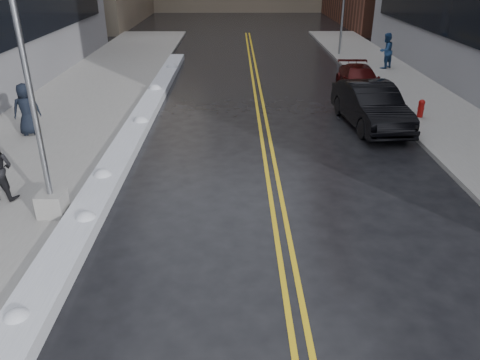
{
  "coord_description": "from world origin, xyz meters",
  "views": [
    {
      "loc": [
        1.36,
        -8.51,
        6.1
      ],
      "look_at": [
        1.47,
        1.57,
        1.3
      ],
      "focal_mm": 35.0,
      "sensor_mm": 36.0,
      "label": 1
    }
  ],
  "objects_px": {
    "lamppost": "(37,126)",
    "fire_hydrant": "(421,107)",
    "pedestrian_c": "(27,109)",
    "pedestrian_east": "(386,51)",
    "car_maroon": "(359,80)",
    "car_black": "(371,105)",
    "traffic_signal": "(344,3)"
  },
  "relations": [
    {
      "from": "lamppost",
      "to": "fire_hydrant",
      "type": "xyz_separation_m",
      "value": [
        12.3,
        8.0,
        -1.98
      ]
    },
    {
      "from": "pedestrian_c",
      "to": "pedestrian_east",
      "type": "height_order",
      "value": "pedestrian_east"
    },
    {
      "from": "pedestrian_east",
      "to": "car_maroon",
      "type": "height_order",
      "value": "pedestrian_east"
    },
    {
      "from": "fire_hydrant",
      "to": "pedestrian_c",
      "type": "xyz_separation_m",
      "value": [
        -15.25,
        -1.94,
        0.55
      ]
    },
    {
      "from": "pedestrian_east",
      "to": "car_black",
      "type": "xyz_separation_m",
      "value": [
        -3.5,
        -10.08,
        -0.32
      ]
    },
    {
      "from": "pedestrian_east",
      "to": "car_black",
      "type": "bearing_deg",
      "value": 33.5
    },
    {
      "from": "car_maroon",
      "to": "traffic_signal",
      "type": "bearing_deg",
      "value": 86.4
    },
    {
      "from": "lamppost",
      "to": "pedestrian_c",
      "type": "bearing_deg",
      "value": 115.95
    },
    {
      "from": "lamppost",
      "to": "car_black",
      "type": "xyz_separation_m",
      "value": [
        10.02,
        7.33,
        -1.7
      ]
    },
    {
      "from": "traffic_signal",
      "to": "car_maroon",
      "type": "distance_m",
      "value": 10.07
    },
    {
      "from": "traffic_signal",
      "to": "car_black",
      "type": "height_order",
      "value": "traffic_signal"
    },
    {
      "from": "fire_hydrant",
      "to": "traffic_signal",
      "type": "relative_size",
      "value": 0.12
    },
    {
      "from": "pedestrian_east",
      "to": "car_black",
      "type": "distance_m",
      "value": 10.68
    },
    {
      "from": "traffic_signal",
      "to": "car_maroon",
      "type": "xyz_separation_m",
      "value": [
        -1.0,
        -9.63,
        -2.76
      ]
    },
    {
      "from": "lamppost",
      "to": "fire_hydrant",
      "type": "distance_m",
      "value": 14.81
    },
    {
      "from": "fire_hydrant",
      "to": "car_black",
      "type": "height_order",
      "value": "car_black"
    },
    {
      "from": "pedestrian_east",
      "to": "pedestrian_c",
      "type": "bearing_deg",
      "value": -2.81
    },
    {
      "from": "fire_hydrant",
      "to": "lamppost",
      "type": "bearing_deg",
      "value": -146.96
    },
    {
      "from": "lamppost",
      "to": "traffic_signal",
      "type": "height_order",
      "value": "lamppost"
    },
    {
      "from": "traffic_signal",
      "to": "fire_hydrant",
      "type": "bearing_deg",
      "value": -87.95
    },
    {
      "from": "traffic_signal",
      "to": "pedestrian_east",
      "type": "height_order",
      "value": "traffic_signal"
    },
    {
      "from": "pedestrian_c",
      "to": "pedestrian_east",
      "type": "xyz_separation_m",
      "value": [
        16.47,
        11.35,
        0.06
      ]
    },
    {
      "from": "fire_hydrant",
      "to": "pedestrian_c",
      "type": "distance_m",
      "value": 15.38
    },
    {
      "from": "fire_hydrant",
      "to": "car_black",
      "type": "relative_size",
      "value": 0.14
    },
    {
      "from": "lamppost",
      "to": "traffic_signal",
      "type": "xyz_separation_m",
      "value": [
        11.8,
        22.0,
        0.87
      ]
    },
    {
      "from": "traffic_signal",
      "to": "car_black",
      "type": "xyz_separation_m",
      "value": [
        -1.78,
        -14.67,
        -2.57
      ]
    },
    {
      "from": "car_maroon",
      "to": "pedestrian_c",
      "type": "bearing_deg",
      "value": -153.01
    },
    {
      "from": "pedestrian_east",
      "to": "traffic_signal",
      "type": "bearing_deg",
      "value": -106.82
    },
    {
      "from": "pedestrian_east",
      "to": "fire_hydrant",
      "type": "bearing_deg",
      "value": 45.23
    },
    {
      "from": "fire_hydrant",
      "to": "pedestrian_c",
      "type": "bearing_deg",
      "value": -172.76
    },
    {
      "from": "pedestrian_c",
      "to": "fire_hydrant",
      "type": "bearing_deg",
      "value": 163.86
    },
    {
      "from": "car_black",
      "to": "car_maroon",
      "type": "relative_size",
      "value": 1.15
    }
  ]
}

